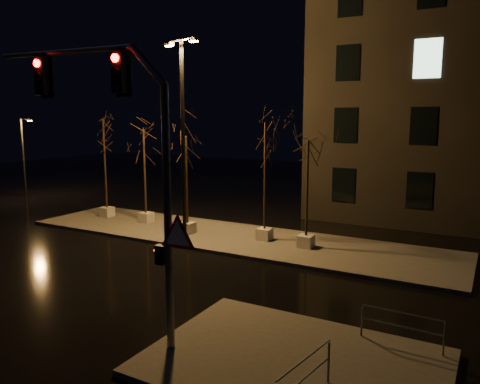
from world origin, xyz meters
The scene contains 13 objects.
ground centered at (0.00, 0.00, 0.00)m, with size 90.00×90.00×0.00m, color black.
median centered at (0.00, 6.00, 0.07)m, with size 22.00×5.00×0.15m, color #45433E.
sidewalk_corner centered at (7.50, -3.50, 0.07)m, with size 7.00×5.00×0.15m, color #45433E.
tree_0 centered at (-8.47, 6.42, 4.59)m, with size 1.80×1.80×5.85m.
tree_1 centered at (-5.47, 6.37, 4.16)m, with size 1.80×1.80×5.28m.
tree_2 centered at (-1.99, 5.43, 3.96)m, with size 1.80×1.80×5.02m.
tree_3 centered at (1.95, 6.18, 4.48)m, with size 1.80×1.80×5.71m.
tree_4 centered at (4.15, 5.93, 3.90)m, with size 1.80×1.80×4.95m.
traffic_signal_mast centered at (3.28, -4.52, 5.11)m, with size 6.19×0.51×7.56m.
streetlight_main centered at (-1.43, 4.42, 5.50)m, with size 2.28×0.92×9.27m.
streetlight_far centered at (-19.55, 9.27, 3.21)m, with size 1.15×0.28×5.83m.
guard_rail_a centered at (9.61, -1.50, 0.74)m, with size 2.08×0.12×0.90m.
guard_rail_b centered at (8.36, -5.05, 0.80)m, with size 0.39×2.10×1.01m.
Camera 1 is at (11.47, -13.33, 5.96)m, focal length 35.00 mm.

